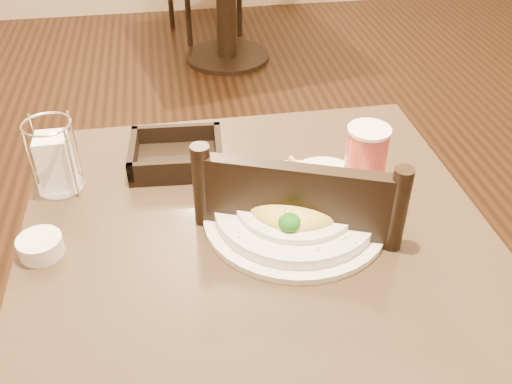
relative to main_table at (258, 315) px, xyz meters
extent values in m
cylinder|color=black|center=(0.00, 0.00, -0.14)|extent=(0.12, 0.12, 0.70)
cube|color=#4A3B2A|center=(0.00, 0.00, 0.23)|extent=(0.90, 0.90, 0.03)
cylinder|color=black|center=(0.24, 2.55, -0.50)|extent=(0.52, 0.52, 0.03)
cube|color=black|center=(0.14, 0.15, -0.07)|extent=(0.54, 0.54, 0.04)
cylinder|color=black|center=(0.37, 0.26, -0.30)|extent=(0.04, 0.04, 0.43)
cylinder|color=black|center=(0.03, 0.39, -0.30)|extent=(0.04, 0.04, 0.43)
cylinder|color=black|center=(0.24, -0.08, 0.18)|extent=(0.04, 0.04, 0.46)
cylinder|color=black|center=(-0.10, 0.05, 0.18)|extent=(0.04, 0.04, 0.46)
cube|color=black|center=(0.07, -0.02, 0.28)|extent=(0.35, 0.16, 0.22)
cylinder|color=black|center=(0.37, 2.92, -0.30)|extent=(0.04, 0.04, 0.43)
cylinder|color=black|center=(0.02, 2.82, -0.30)|extent=(0.04, 0.04, 0.43)
cylinder|color=white|center=(0.08, 0.02, 0.25)|extent=(0.36, 0.36, 0.01)
cylinder|color=white|center=(0.08, 0.02, 0.26)|extent=(0.32, 0.32, 0.02)
cylinder|color=white|center=(0.08, 0.02, 0.28)|extent=(0.24, 0.24, 0.01)
ellipsoid|color=#E1CA52|center=(0.08, 0.02, 0.29)|extent=(0.19, 0.19, 0.07)
cube|color=yellow|center=(-0.01, 0.10, 0.31)|extent=(0.07, 0.06, 0.04)
cube|color=silver|center=(0.23, 0.01, 0.28)|extent=(0.14, 0.02, 0.01)
cube|color=silver|center=(0.16, 0.01, 0.29)|extent=(0.04, 0.02, 0.00)
torus|color=#E1CA52|center=(0.14, 0.04, 0.32)|extent=(0.06, 0.07, 0.02)
torus|color=#E1CA52|center=(0.06, -0.04, 0.30)|extent=(0.05, 0.05, 0.03)
torus|color=#E1CA52|center=(0.10, 0.09, 0.31)|extent=(0.05, 0.04, 0.02)
torus|color=#E1CA52|center=(0.10, -0.02, 0.31)|extent=(0.04, 0.04, 0.01)
torus|color=#E1CA52|center=(0.07, 0.03, 0.32)|extent=(0.04, 0.05, 0.03)
torus|color=#E1CA52|center=(0.11, -0.02, 0.31)|extent=(0.04, 0.04, 0.02)
torus|color=#E1CA52|center=(0.12, -0.01, 0.31)|extent=(0.04, 0.05, 0.03)
torus|color=#E1CA52|center=(0.11, 0.05, 0.30)|extent=(0.04, 0.03, 0.03)
torus|color=#E1CA52|center=(0.13, 0.02, 0.30)|extent=(0.06, 0.07, 0.02)
torus|color=#E1CA52|center=(0.07, -0.03, 0.29)|extent=(0.05, 0.06, 0.04)
torus|color=#E1CA52|center=(0.07, 0.02, 0.30)|extent=(0.04, 0.05, 0.04)
torus|color=#E1CA52|center=(0.08, 0.02, 0.31)|extent=(0.05, 0.05, 0.03)
torus|color=#E1CA52|center=(0.10, 0.04, 0.31)|extent=(0.04, 0.04, 0.01)
torus|color=#E1CA52|center=(0.07, 0.08, 0.30)|extent=(0.05, 0.06, 0.03)
torus|color=#E1CA52|center=(0.09, 0.01, 0.30)|extent=(0.05, 0.05, 0.03)
torus|color=#E1CA52|center=(0.12, -0.02, 0.31)|extent=(0.04, 0.04, 0.02)
torus|color=#E1CA52|center=(0.08, 0.03, 0.30)|extent=(0.05, 0.06, 0.03)
torus|color=#E1CA52|center=(0.03, 0.00, 0.31)|extent=(0.05, 0.05, 0.03)
torus|color=#E1CA52|center=(0.07, 0.06, 0.31)|extent=(0.05, 0.05, 0.01)
torus|color=#EDA675|center=(0.05, 0.02, 0.33)|extent=(0.05, 0.05, 0.05)
torus|color=#EDA675|center=(0.10, 0.03, 0.33)|extent=(0.05, 0.05, 0.05)
torus|color=#EDA675|center=(0.08, 0.03, 0.33)|extent=(0.05, 0.05, 0.05)
torus|color=#EDA675|center=(0.08, 0.07, 0.33)|extent=(0.03, 0.05, 0.05)
ellipsoid|color=#155112|center=(0.15, 0.06, 0.30)|extent=(0.03, 0.03, 0.03)
ellipsoid|color=#155112|center=(0.08, 0.11, 0.30)|extent=(0.03, 0.03, 0.03)
ellipsoid|color=#155112|center=(0.00, 0.06, 0.30)|extent=(0.04, 0.04, 0.03)
ellipsoid|color=#155112|center=(0.05, -0.05, 0.30)|extent=(0.04, 0.04, 0.03)
ellipsoid|color=#155112|center=(0.14, -0.03, 0.30)|extent=(0.04, 0.04, 0.03)
cube|color=#266619|center=(0.05, 0.16, 0.28)|extent=(0.00, 0.00, 0.00)
cube|color=#266619|center=(0.14, -0.09, 0.28)|extent=(0.00, 0.00, 0.00)
cube|color=#266619|center=(0.20, 0.10, 0.28)|extent=(0.00, 0.00, 0.00)
cube|color=#266619|center=(0.00, 0.15, 0.28)|extent=(0.00, 0.00, 0.00)
cube|color=#266619|center=(0.10, 0.15, 0.28)|extent=(0.00, 0.00, 0.00)
cube|color=#266619|center=(0.22, 0.05, 0.28)|extent=(0.00, 0.00, 0.00)
cube|color=#266619|center=(-0.04, -0.05, 0.28)|extent=(0.00, 0.00, 0.00)
cube|color=#266619|center=(0.01, 0.15, 0.28)|extent=(0.00, 0.00, 0.00)
cube|color=#266619|center=(0.15, -0.09, 0.28)|extent=(0.00, 0.00, 0.00)
cube|color=#266619|center=(0.19, -0.05, 0.28)|extent=(0.00, 0.00, 0.00)
cube|color=#266619|center=(0.16, -0.10, 0.28)|extent=(0.00, 0.00, 0.00)
cube|color=#266619|center=(0.04, 0.15, 0.28)|extent=(0.00, 0.00, 0.00)
cube|color=#266619|center=(0.09, -0.11, 0.28)|extent=(0.00, 0.00, 0.00)
cube|color=white|center=(0.24, 0.09, 0.24)|extent=(0.17, 0.17, 0.00)
cylinder|color=#BD4243|center=(0.24, 0.09, 0.32)|extent=(0.08, 0.08, 0.14)
cylinder|color=white|center=(0.24, 0.09, 0.39)|extent=(0.09, 0.09, 0.01)
cube|color=black|center=(-0.14, 0.26, 0.25)|extent=(0.21, 0.18, 0.01)
cube|color=black|center=(-0.05, 0.25, 0.28)|extent=(0.03, 0.17, 0.04)
cube|color=black|center=(-0.23, 0.27, 0.28)|extent=(0.03, 0.17, 0.04)
cube|color=black|center=(-0.13, 0.33, 0.28)|extent=(0.20, 0.03, 0.04)
cube|color=black|center=(-0.14, 0.18, 0.28)|extent=(0.20, 0.03, 0.04)
cylinder|color=silver|center=(-0.39, 0.21, 0.24)|extent=(0.10, 0.10, 0.01)
torus|color=silver|center=(-0.39, 0.21, 0.39)|extent=(0.10, 0.10, 0.01)
cube|color=white|center=(-0.39, 0.21, 0.31)|extent=(0.07, 0.07, 0.12)
cylinder|color=silver|center=(-0.43, 0.17, 0.32)|extent=(0.01, 0.01, 0.15)
cylinder|color=silver|center=(-0.35, 0.17, 0.32)|extent=(0.01, 0.01, 0.15)
cylinder|color=silver|center=(-0.43, 0.25, 0.32)|extent=(0.01, 0.01, 0.15)
cylinder|color=silver|center=(-0.35, 0.25, 0.32)|extent=(0.01, 0.01, 0.15)
cylinder|color=white|center=(0.17, 0.15, 0.24)|extent=(0.16, 0.16, 0.01)
cylinder|color=white|center=(-0.40, 0.00, 0.26)|extent=(0.08, 0.08, 0.04)
camera|label=1|loc=(-0.14, -0.82, 0.95)|focal=40.00mm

